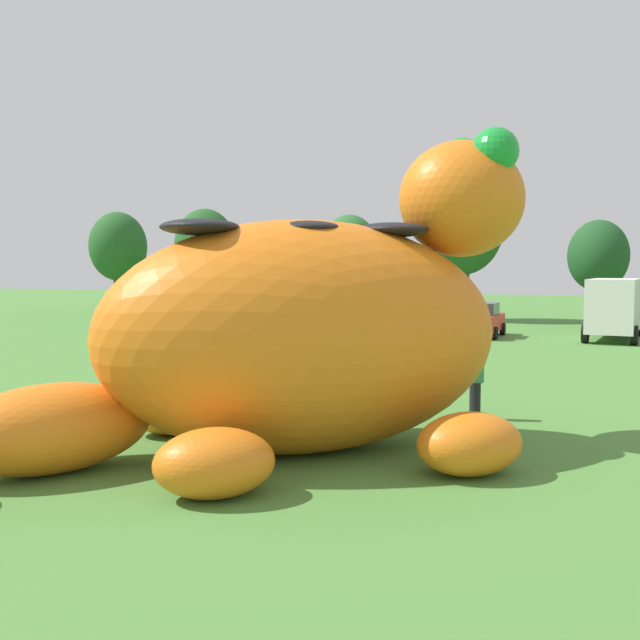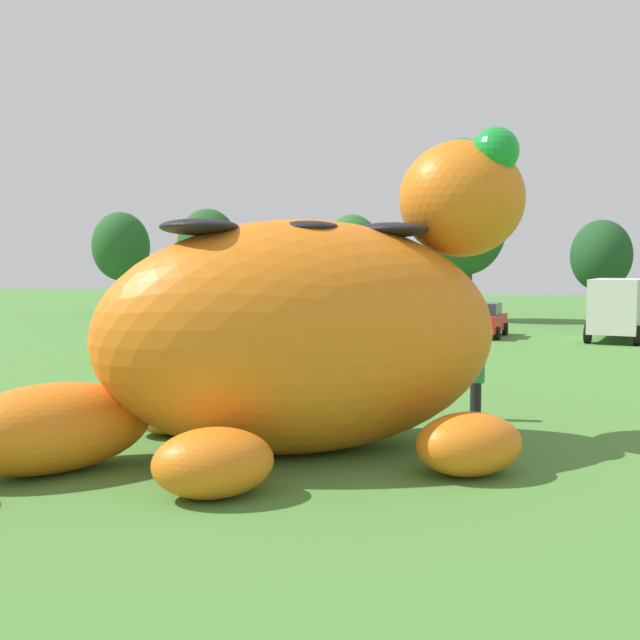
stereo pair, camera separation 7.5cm
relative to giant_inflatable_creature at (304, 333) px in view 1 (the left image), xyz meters
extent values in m
plane|color=#4C8438|center=(-1.28, -0.21, -2.30)|extent=(160.00, 160.00, 0.00)
ellipsoid|color=orange|center=(0.00, 0.03, -0.07)|extent=(8.74, 7.93, 4.47)
ellipsoid|color=orange|center=(2.71, 2.04, 2.64)|extent=(3.49, 3.44, 2.36)
sphere|color=green|center=(2.61, 2.77, 3.53)|extent=(0.94, 0.94, 0.94)
sphere|color=green|center=(3.38, 1.73, 3.53)|extent=(0.94, 0.94, 0.94)
ellipsoid|color=black|center=(1.44, 1.09, 1.99)|extent=(2.21, 2.29, 0.30)
ellipsoid|color=black|center=(0.00, 0.03, 1.99)|extent=(2.21, 2.29, 0.30)
ellipsoid|color=black|center=(-1.59, -1.16, 1.99)|extent=(2.21, 2.29, 0.30)
ellipsoid|color=orange|center=(0.27, 3.32, -1.76)|extent=(2.35, 2.24, 1.09)
ellipsoid|color=orange|center=(3.24, -0.66, -1.76)|extent=(2.35, 2.24, 1.09)
ellipsoid|color=orange|center=(-3.11, 0.56, -1.76)|extent=(2.35, 2.24, 1.09)
ellipsoid|color=orange|center=(-0.39, -3.11, -1.76)|extent=(2.35, 2.24, 1.09)
ellipsoid|color=orange|center=(-3.66, -2.70, -1.52)|extent=(3.46, 3.97, 1.56)
cube|color=white|center=(-11.69, 24.25, -1.58)|extent=(1.96, 4.20, 0.80)
cube|color=#2D333D|center=(-11.70, 24.10, -0.88)|extent=(1.62, 2.06, 0.60)
cylinder|color=black|center=(-12.46, 25.58, -1.98)|extent=(0.28, 0.65, 0.64)
cylinder|color=black|center=(-10.76, 25.47, -1.98)|extent=(0.28, 0.65, 0.64)
cylinder|color=black|center=(-12.62, 23.04, -1.98)|extent=(0.28, 0.65, 0.64)
cylinder|color=black|center=(-10.93, 22.93, -1.98)|extent=(0.28, 0.65, 0.64)
cube|color=#2347B7|center=(-7.31, 24.55, -1.58)|extent=(2.30, 4.31, 0.80)
cube|color=#2D333D|center=(-7.33, 24.40, -0.88)|extent=(1.78, 2.17, 0.60)
cylinder|color=black|center=(-7.96, 25.93, -1.98)|extent=(0.33, 0.67, 0.64)
cylinder|color=black|center=(-6.28, 25.68, -1.98)|extent=(0.33, 0.67, 0.64)
cylinder|color=black|center=(-8.34, 23.42, -1.98)|extent=(0.33, 0.67, 0.64)
cylinder|color=black|center=(-6.66, 23.16, -1.98)|extent=(0.33, 0.67, 0.64)
cube|color=yellow|center=(-3.26, 25.20, -1.58)|extent=(2.15, 4.27, 0.80)
cube|color=#2D333D|center=(-3.27, 25.05, -0.88)|extent=(1.71, 2.13, 0.60)
cylinder|color=black|center=(-3.96, 26.56, -1.98)|extent=(0.31, 0.66, 0.64)
cylinder|color=black|center=(-2.27, 26.37, -1.98)|extent=(0.31, 0.66, 0.64)
cylinder|color=black|center=(-4.25, 24.04, -1.98)|extent=(0.31, 0.66, 0.64)
cylinder|color=black|center=(-2.56, 23.84, -1.98)|extent=(0.31, 0.66, 0.64)
cube|color=red|center=(1.04, 24.48, -1.58)|extent=(2.01, 4.22, 0.80)
cube|color=#2D333D|center=(1.03, 24.33, -0.88)|extent=(1.64, 2.08, 0.60)
cylinder|color=black|center=(0.29, 25.81, -1.98)|extent=(0.29, 0.66, 0.64)
cylinder|color=black|center=(1.99, 25.68, -1.98)|extent=(0.29, 0.66, 0.64)
cylinder|color=black|center=(0.10, 23.27, -1.98)|extent=(0.29, 0.66, 0.64)
cylinder|color=black|center=(1.79, 23.14, -1.98)|extent=(0.29, 0.66, 0.64)
cube|color=#333842|center=(7.72, 27.45, -0.90)|extent=(2.27, 2.10, 1.90)
cube|color=silver|center=(7.20, 24.29, -0.60)|extent=(2.82, 4.88, 2.50)
cylinder|color=black|center=(6.73, 27.61, -1.85)|extent=(0.42, 0.93, 0.90)
cylinder|color=black|center=(5.90, 22.87, -1.85)|extent=(0.42, 0.93, 0.90)
cylinder|color=black|center=(7.97, 22.53, -1.85)|extent=(0.42, 0.93, 0.90)
cylinder|color=brown|center=(-26.55, 34.68, -0.98)|extent=(0.76, 0.76, 2.66)
ellipsoid|color=#235623|center=(-26.55, 34.68, 2.69)|extent=(4.25, 4.25, 5.10)
cylinder|color=brown|center=(-18.58, 33.06, -0.99)|extent=(0.75, 0.75, 2.63)
ellipsoid|color=#235623|center=(-18.58, 33.06, 2.64)|extent=(4.21, 4.21, 5.05)
cylinder|color=brown|center=(-8.88, 35.24, -1.07)|extent=(0.71, 0.71, 2.47)
ellipsoid|color=#2D662D|center=(-8.88, 35.24, 2.34)|extent=(3.95, 3.95, 4.74)
cylinder|color=brown|center=(-1.25, 35.11, -0.69)|extent=(0.92, 0.92, 3.23)
ellipsoid|color=#235623|center=(-1.25, 35.11, 3.77)|extent=(5.17, 5.17, 6.21)
cylinder|color=brown|center=(6.91, 33.83, -1.20)|extent=(0.63, 0.63, 2.22)
ellipsoid|color=#1E4C23|center=(6.91, 33.83, 1.86)|extent=(3.54, 3.54, 4.25)
cylinder|color=#2D334C|center=(-1.46, 18.07, -1.86)|extent=(0.26, 0.26, 0.88)
cube|color=#338C4C|center=(-1.46, 18.07, -1.12)|extent=(0.38, 0.22, 0.60)
sphere|color=#9E7051|center=(-1.46, 18.07, -0.70)|extent=(0.22, 0.22, 0.22)
cylinder|color=black|center=(2.84, 4.02, -1.86)|extent=(0.26, 0.26, 0.88)
cube|color=#338C4C|center=(2.84, 4.02, -1.12)|extent=(0.38, 0.22, 0.60)
sphere|color=beige|center=(2.84, 4.02, -0.70)|extent=(0.22, 0.22, 0.22)
camera|label=1|loc=(4.60, -13.33, 1.30)|focal=41.57mm
camera|label=2|loc=(4.67, -13.30, 1.30)|focal=41.57mm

